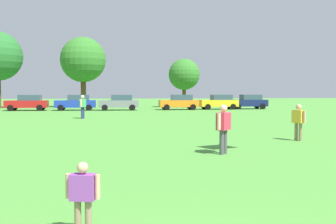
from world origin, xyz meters
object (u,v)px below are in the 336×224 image
object	(u,v)px
parked_car_blue_1	(76,102)
parked_car_navy_5	(249,102)
parked_car_red_0	(28,103)
parked_car_orange_3	(179,102)
parked_car_yellow_4	(219,102)
tree_far_right	(184,75)
adult_bystander	(223,125)
tree_center	(83,60)
child_kite_flyer	(83,192)
bystander_midfield	(298,119)
parked_car_gray_2	(119,102)
bystander_near_trees	(83,105)

from	to	relation	value
parked_car_blue_1	parked_car_navy_5	bearing A→B (deg)	-179.24
parked_car_red_0	parked_car_navy_5	world-z (taller)	same
parked_car_navy_5	parked_car_orange_3	bearing A→B (deg)	4.86
parked_car_yellow_4	tree_far_right	bearing A→B (deg)	-64.19
adult_bystander	tree_center	xyz separation A→B (m)	(-6.93, 38.28, 5.11)
parked_car_yellow_4	tree_far_right	xyz separation A→B (m)	(-2.91, 6.01, 3.35)
child_kite_flyer	parked_car_orange_3	world-z (taller)	parked_car_orange_3
parked_car_orange_3	tree_far_right	bearing A→B (deg)	-105.74
tree_far_right	child_kite_flyer	bearing A→B (deg)	-102.90
child_kite_flyer	parked_car_red_0	size ratio (longest dim) A/B	0.24
bystander_midfield	parked_car_orange_3	distance (m)	27.36
parked_car_navy_5	tree_far_right	world-z (taller)	tree_far_right
parked_car_yellow_4	parked_car_navy_5	distance (m)	3.68
child_kite_flyer	adult_bystander	size ratio (longest dim) A/B	0.65
tree_center	parked_car_gray_2	bearing A→B (deg)	-61.91
parked_car_red_0	parked_car_orange_3	bearing A→B (deg)	177.71
bystander_midfield	tree_center	xyz separation A→B (m)	(-10.99, 35.45, 5.17)
parked_car_blue_1	parked_car_yellow_4	bearing A→B (deg)	179.65
parked_car_orange_3	parked_car_yellow_4	world-z (taller)	same
parked_car_blue_1	adult_bystander	bearing A→B (deg)	103.23
bystander_near_trees	bystander_midfield	bearing A→B (deg)	50.28
tree_center	parked_car_blue_1	bearing A→B (deg)	-92.01
parked_car_red_0	adult_bystander	bearing A→B (deg)	111.75
bystander_midfield	parked_car_orange_3	world-z (taller)	parked_car_orange_3
parked_car_gray_2	tree_far_right	bearing A→B (deg)	-142.97
bystander_near_trees	parked_car_gray_2	bearing A→B (deg)	-176.66
adult_bystander	parked_car_blue_1	bearing A→B (deg)	-124.51
adult_bystander	tree_far_right	size ratio (longest dim) A/B	0.26
parked_car_blue_1	parked_car_navy_5	distance (m)	19.63
bystander_midfield	parked_car_orange_3	xyz separation A→B (m)	(0.01, 27.36, -0.04)
parked_car_yellow_4	parked_car_blue_1	bearing A→B (deg)	-0.35
parked_car_blue_1	parked_car_gray_2	xyz separation A→B (m)	(4.60, -0.47, 0.00)
child_kite_flyer	parked_car_navy_5	distance (m)	40.88
child_kite_flyer	parked_car_yellow_4	xyz separation A→B (m)	(12.77, 37.07, 0.23)
bystander_midfield	parked_car_yellow_4	size ratio (longest dim) A/B	0.35
parked_car_blue_1	tree_far_right	xyz separation A→B (m)	(13.06, 5.91, 3.35)
parked_car_blue_1	parked_car_navy_5	xyz separation A→B (m)	(19.63, 0.26, 0.00)
parked_car_gray_2	parked_car_orange_3	xyz separation A→B (m)	(6.66, 0.02, 0.00)
bystander_midfield	parked_car_red_0	world-z (taller)	parked_car_red_0
bystander_midfield	tree_far_right	size ratio (longest dim) A/B	0.24
parked_car_orange_3	tree_center	xyz separation A→B (m)	(-11.00, 8.10, 5.21)
adult_bystander	bystander_midfield	size ratio (longest dim) A/B	1.07
adult_bystander	parked_car_red_0	world-z (taller)	parked_car_red_0
child_kite_flyer	parked_car_blue_1	bearing A→B (deg)	110.32
parked_car_navy_5	tree_far_right	size ratio (longest dim) A/B	0.69
parked_car_yellow_4	tree_center	bearing A→B (deg)	-26.26
adult_bystander	parked_car_yellow_4	xyz separation A→B (m)	(8.76, 30.54, -0.10)
adult_bystander	parked_car_yellow_4	world-z (taller)	parked_car_yellow_4
parked_car_red_0	parked_car_gray_2	size ratio (longest dim) A/B	1.00
bystander_midfield	parked_car_blue_1	bearing A→B (deg)	-178.77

